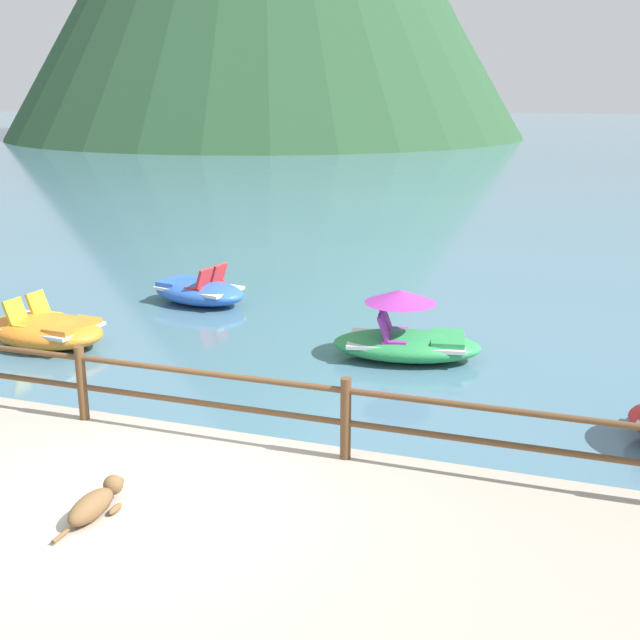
{
  "coord_description": "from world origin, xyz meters",
  "views": [
    {
      "loc": [
        3.97,
        -6.1,
        4.38
      ],
      "look_at": [
        0.24,
        5.0,
        0.9
      ],
      "focal_mm": 44.11,
      "sensor_mm": 36.0,
      "label": 1
    }
  ],
  "objects_px": {
    "pedal_boat_0": "(45,330)",
    "pedal_boat_1": "(406,337)",
    "pedal_boat_4": "(199,291)",
    "dog_resting": "(95,503)"
  },
  "relations": [
    {
      "from": "pedal_boat_1",
      "to": "pedal_boat_4",
      "type": "distance_m",
      "value": 5.31
    },
    {
      "from": "dog_resting",
      "to": "pedal_boat_1",
      "type": "height_order",
      "value": "pedal_boat_1"
    },
    {
      "from": "dog_resting",
      "to": "pedal_boat_4",
      "type": "relative_size",
      "value": 0.47
    },
    {
      "from": "pedal_boat_0",
      "to": "pedal_boat_4",
      "type": "xyz_separation_m",
      "value": [
        1.29,
        3.37,
        -0.01
      ]
    },
    {
      "from": "dog_resting",
      "to": "pedal_boat_4",
      "type": "xyz_separation_m",
      "value": [
        -3.28,
        8.6,
        -0.25
      ]
    },
    {
      "from": "pedal_boat_0",
      "to": "pedal_boat_1",
      "type": "bearing_deg",
      "value": 11.96
    },
    {
      "from": "pedal_boat_4",
      "to": "dog_resting",
      "type": "bearing_deg",
      "value": -69.12
    },
    {
      "from": "pedal_boat_0",
      "to": "pedal_boat_1",
      "type": "relative_size",
      "value": 0.92
    },
    {
      "from": "pedal_boat_0",
      "to": "pedal_boat_4",
      "type": "bearing_deg",
      "value": 69.04
    },
    {
      "from": "pedal_boat_1",
      "to": "pedal_boat_4",
      "type": "bearing_deg",
      "value": 157.23
    }
  ]
}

